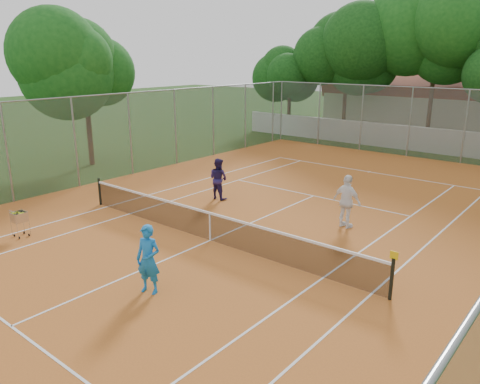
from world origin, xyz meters
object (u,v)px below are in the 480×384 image
Objects in this scene: clubhouse at (440,102)px; player_far_left at (218,179)px; tennis_net at (210,226)px; player_near at (148,259)px; ball_hopper at (20,223)px; player_far_right at (347,201)px.

clubhouse reaches higher than player_far_left.
player_near is (1.14, -3.44, 0.39)m from tennis_net.
tennis_net is 6.20m from ball_hopper.
player_far_left is (-0.86, -25.41, -1.33)m from clubhouse.
clubhouse is 9.67× the size of player_far_left.
ball_hopper is (-7.78, -7.52, -0.47)m from player_far_right.
player_near is 1.04× the size of player_far_left.
player_near is at bearing -84.47° from clubhouse.
ball_hopper is at bearing 72.65° from player_far_left.
player_near is 8.08m from player_far_left.
tennis_net is 0.72× the size of clubhouse.
player_far_left is (-2.86, 3.59, 0.36)m from tennis_net.
clubhouse is at bearing 77.15° from player_near.
tennis_net is 29.12m from clubhouse.
player_far_right reaches higher than tennis_net.
clubhouse is at bearing -92.74° from player_far_left.
player_far_left reaches higher than tennis_net.
clubhouse reaches higher than player_far_right.
tennis_net is at bearing 127.73° from player_far_left.
clubhouse reaches higher than player_near.
clubhouse is 25.46m from player_far_left.
clubhouse reaches higher than tennis_net.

